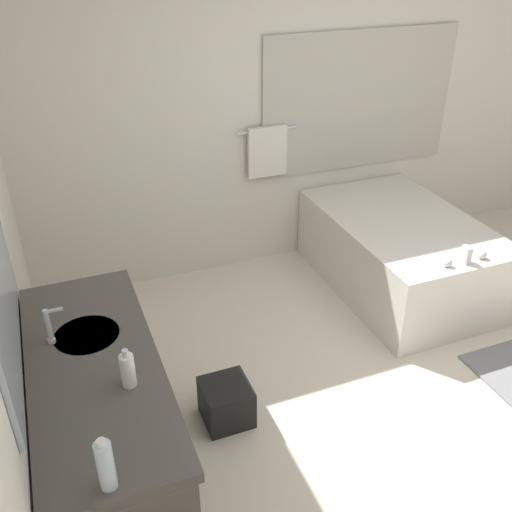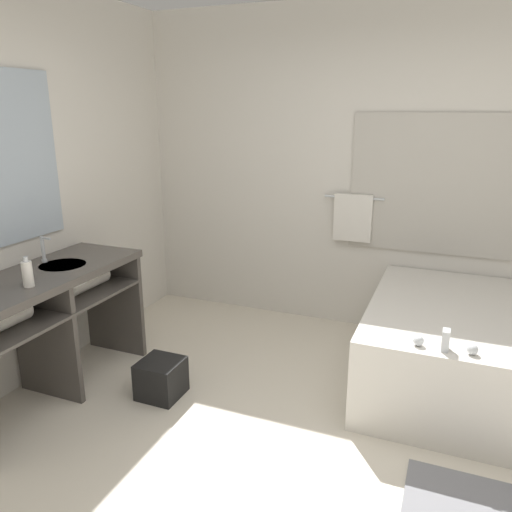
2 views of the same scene
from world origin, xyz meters
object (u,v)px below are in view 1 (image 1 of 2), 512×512
soap_dispenser (128,370)px  waste_bin (226,402)px  bathtub (400,250)px  water_bottle_1 (106,465)px

soap_dispenser → waste_bin: bearing=39.2°
bathtub → waste_bin: 1.95m
soap_dispenser → waste_bin: soap_dispenser is taller
water_bottle_1 → waste_bin: (0.73, 0.93, -0.84)m
soap_dispenser → waste_bin: (0.57, 0.46, -0.81)m
water_bottle_1 → waste_bin: bearing=52.1°
bathtub → waste_bin: bearing=-153.6°
waste_bin → soap_dispenser: bearing=-140.8°
waste_bin → water_bottle_1: bearing=-127.9°
bathtub → soap_dispenser: bearing=-150.1°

